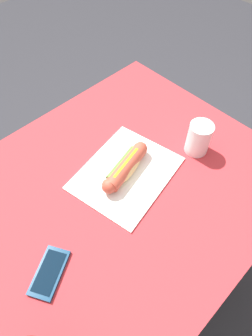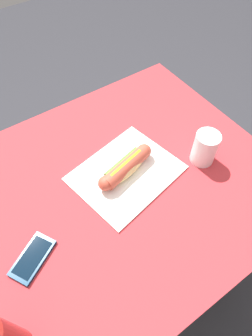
% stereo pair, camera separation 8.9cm
% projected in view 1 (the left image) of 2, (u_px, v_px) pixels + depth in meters
% --- Properties ---
extents(ground_plane, '(6.00, 6.00, 0.00)m').
position_uv_depth(ground_plane, '(120.00, 264.00, 1.48)').
color(ground_plane, '#2D2D33').
rests_on(ground_plane, ground).
extents(dining_table, '(1.03, 0.84, 0.75)m').
position_uv_depth(dining_table, '(117.00, 210.00, 1.00)').
color(dining_table, brown).
rests_on(dining_table, ground).
extents(paper_wrapper, '(0.36, 0.31, 0.01)m').
position_uv_depth(paper_wrapper, '(126.00, 173.00, 0.91)').
color(paper_wrapper, white).
rests_on(paper_wrapper, dining_table).
extents(hot_dog, '(0.21, 0.09, 0.05)m').
position_uv_depth(hot_dog, '(126.00, 167.00, 0.89)').
color(hot_dog, '#E5BC75').
rests_on(hot_dog, paper_wrapper).
extents(cell_phone, '(0.14, 0.12, 0.01)m').
position_uv_depth(cell_phone, '(49.00, 272.00, 0.73)').
color(cell_phone, '#0A2D4C').
rests_on(cell_phone, dining_table).
extents(drinking_cup, '(0.08, 0.08, 0.11)m').
position_uv_depth(drinking_cup, '(199.00, 138.00, 0.93)').
color(drinking_cup, white).
rests_on(drinking_cup, dining_table).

